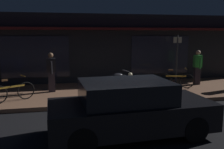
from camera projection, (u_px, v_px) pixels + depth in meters
name	position (u px, v px, depth m)	size (l,w,h in m)	color
ground_plane	(126.00, 116.00, 7.69)	(60.00, 60.00, 0.00)	black
sidewalk_slab	(108.00, 92.00, 10.58)	(18.00, 4.00, 0.15)	#8C6047
storefront_building	(97.00, 48.00, 13.57)	(18.00, 3.30, 3.60)	black
motorcycle	(115.00, 83.00, 9.73)	(1.68, 0.66, 0.97)	black
bicycle_parked	(176.00, 80.00, 10.99)	(1.60, 0.60, 0.91)	black
bicycle_extra	(12.00, 92.00, 8.75)	(1.45, 0.87, 0.91)	black
person_photographer	(51.00, 71.00, 10.18)	(0.39, 0.61, 1.67)	#28232D
person_bystander	(197.00, 67.00, 11.72)	(0.40, 0.62, 1.67)	#28232D
sign_post	(177.00, 56.00, 12.26)	(0.44, 0.09, 2.40)	#47474C
parked_car_far	(129.00, 109.00, 6.12)	(4.19, 1.97, 1.42)	black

